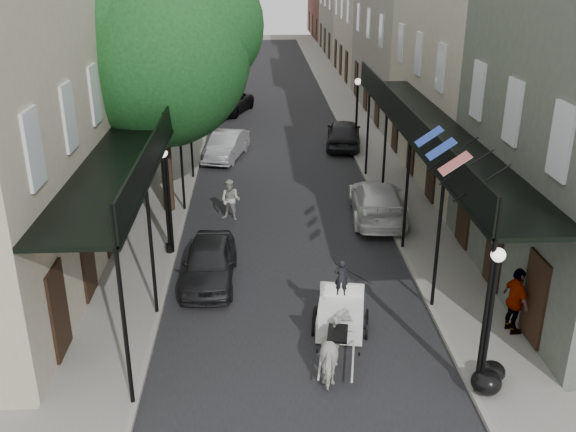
{
  "coord_description": "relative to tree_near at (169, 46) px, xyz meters",
  "views": [
    {
      "loc": [
        -1.03,
        -14.16,
        9.68
      ],
      "look_at": [
        -0.06,
        5.45,
        1.6
      ],
      "focal_mm": 40.0,
      "sensor_mm": 36.0,
      "label": 1
    }
  ],
  "objects": [
    {
      "name": "carriage",
      "position": [
        5.41,
        -8.94,
        -5.54
      ],
      "size": [
        1.7,
        2.32,
        2.43
      ],
      "rotation": [
        0.0,
        0.0,
        -0.17
      ],
      "color": "black",
      "rests_on": "ground"
    },
    {
      "name": "tree_near",
      "position": [
        0.0,
        0.0,
        0.0
      ],
      "size": [
        7.31,
        6.8,
        9.63
      ],
      "color": "#382619",
      "rests_on": "sidewalk_left"
    },
    {
      "name": "horse",
      "position": [
        5.02,
        -11.18,
        -5.76
      ],
      "size": [
        1.07,
        1.83,
        1.45
      ],
      "primitive_type": "imported",
      "rotation": [
        0.0,
        0.0,
        2.97
      ],
      "color": "silver",
      "rests_on": "ground"
    },
    {
      "name": "car_right_far",
      "position": [
        7.8,
        8.82,
        -5.74
      ],
      "size": [
        2.35,
        4.59,
        1.49
      ],
      "primitive_type": "imported",
      "rotation": [
        0.0,
        0.0,
        3.0
      ],
      "color": "black",
      "rests_on": "ground"
    },
    {
      "name": "car_left_mid",
      "position": [
        1.6,
        6.99,
        -5.82
      ],
      "size": [
        2.37,
        4.28,
        1.34
      ],
      "primitive_type": "imported",
      "rotation": [
        0.0,
        0.0,
        -0.25
      ],
      "color": "#9F9FA4",
      "rests_on": "ground"
    },
    {
      "name": "building_row_right",
      "position": [
        12.8,
        19.82,
        -1.24
      ],
      "size": [
        5.0,
        80.0,
        10.5
      ],
      "primitive_type": "cube",
      "color": "gray",
      "rests_on": "ground"
    },
    {
      "name": "tree_far",
      "position": [
        -0.05,
        14.0,
        -0.65
      ],
      "size": [
        6.45,
        6.0,
        8.61
      ],
      "color": "#382619",
      "rests_on": "sidewalk_left"
    },
    {
      "name": "road",
      "position": [
        4.2,
        9.82,
        -6.48
      ],
      "size": [
        8.0,
        90.0,
        0.01
      ],
      "primitive_type": "cube",
      "color": "black",
      "rests_on": "ground"
    },
    {
      "name": "car_left_near",
      "position": [
        1.6,
        -6.18,
        -5.82
      ],
      "size": [
        1.68,
        3.97,
        1.34
      ],
      "primitive_type": "imported",
      "rotation": [
        0.0,
        0.0,
        -0.03
      ],
      "color": "black",
      "rests_on": "ground"
    },
    {
      "name": "pedestrian_walking",
      "position": [
        2.1,
        -1.12,
        -5.67
      ],
      "size": [
        0.97,
        0.87,
        1.65
      ],
      "primitive_type": "imported",
      "rotation": [
        0.0,
        0.0,
        -0.37
      ],
      "color": "#AAABA1",
      "rests_on": "ground"
    },
    {
      "name": "building_row_left",
      "position": [
        -4.4,
        19.82,
        -1.24
      ],
      "size": [
        5.0,
        80.0,
        10.5
      ],
      "primitive_type": "cube",
      "color": "#B6A891",
      "rests_on": "ground"
    },
    {
      "name": "lamppost_right_far",
      "position": [
        8.3,
        7.82,
        -4.44
      ],
      "size": [
        0.32,
        0.32,
        3.71
      ],
      "color": "black",
      "rests_on": "sidewalk_right"
    },
    {
      "name": "trash_bags",
      "position": [
        8.51,
        -12.09,
        -6.09
      ],
      "size": [
        0.97,
        1.12,
        0.61
      ],
      "color": "black",
      "rests_on": "sidewalk_right"
    },
    {
      "name": "car_right_near",
      "position": [
        7.8,
        -1.18,
        -5.78
      ],
      "size": [
        2.38,
        5.05,
        1.43
      ],
      "primitive_type": "imported",
      "rotation": [
        0.0,
        0.0,
        3.06
      ],
      "color": "silver",
      "rests_on": "ground"
    },
    {
      "name": "lamppost_right_near",
      "position": [
        8.3,
        -12.18,
        -4.44
      ],
      "size": [
        0.32,
        0.32,
        3.71
      ],
      "color": "black",
      "rests_on": "sidewalk_right"
    },
    {
      "name": "ground",
      "position": [
        4.2,
        -10.18,
        -6.49
      ],
      "size": [
        140.0,
        140.0,
        0.0
      ],
      "primitive_type": "plane",
      "color": "gray",
      "rests_on": "ground"
    },
    {
      "name": "sidewalk_left",
      "position": [
        -0.8,
        9.82,
        -6.43
      ],
      "size": [
        2.2,
        90.0,
        0.12
      ],
      "primitive_type": "cube",
      "color": "gray",
      "rests_on": "ground"
    },
    {
      "name": "car_left_far",
      "position": [
        1.38,
        16.96,
        -5.86
      ],
      "size": [
        3.47,
        4.98,
        1.26
      ],
      "primitive_type": "imported",
      "rotation": [
        0.0,
        0.0,
        -0.34
      ],
      "color": "black",
      "rests_on": "ground"
    },
    {
      "name": "pedestrian_sidewalk_right",
      "position": [
        9.99,
        -9.71,
        -5.42
      ],
      "size": [
        0.64,
        1.18,
        1.9
      ],
      "primitive_type": "imported",
      "rotation": [
        0.0,
        0.0,
        1.74
      ],
      "color": "gray",
      "rests_on": "sidewalk_right"
    },
    {
      "name": "gallery_right",
      "position": [
        8.99,
        -3.2,
        -2.44
      ],
      "size": [
        2.2,
        18.05,
        4.88
      ],
      "color": "black",
      "rests_on": "sidewalk_right"
    },
    {
      "name": "sidewalk_right",
      "position": [
        9.2,
        9.82,
        -6.43
      ],
      "size": [
        2.2,
        90.0,
        0.12
      ],
      "primitive_type": "cube",
      "color": "gray",
      "rests_on": "ground"
    },
    {
      "name": "pedestrian_sidewalk_left",
      "position": [
        -1.07,
        10.02,
        -5.54
      ],
      "size": [
        1.1,
        0.67,
        1.66
      ],
      "primitive_type": "imported",
      "rotation": [
        0.0,
        0.0,
        3.2
      ],
      "color": "gray",
      "rests_on": "sidewalk_left"
    },
    {
      "name": "lamppost_left",
      "position": [
        0.1,
        -4.18,
        -4.44
      ],
      "size": [
        0.32,
        0.32,
        3.71
      ],
      "color": "black",
      "rests_on": "sidewalk_left"
    },
    {
      "name": "gallery_left",
      "position": [
        -0.59,
        -3.2,
        -2.44
      ],
      "size": [
        2.2,
        18.05,
        4.88
      ],
      "color": "black",
      "rests_on": "sidewalk_left"
    }
  ]
}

